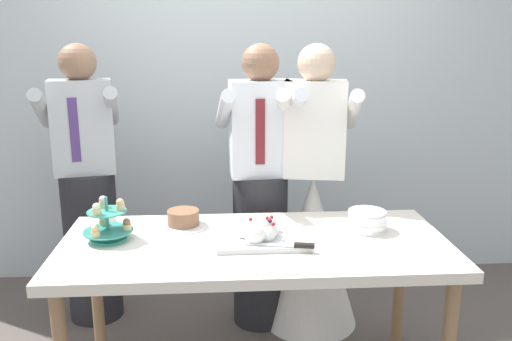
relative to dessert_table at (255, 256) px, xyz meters
name	(u,v)px	position (x,y,z in m)	size (l,w,h in m)	color
rear_wall	(242,73)	(0.00, 1.40, 0.75)	(5.20, 0.10, 2.90)	silver
dessert_table	(255,256)	(0.00, 0.00, 0.00)	(1.80, 0.80, 0.78)	silver
cupcake_stand	(108,224)	(-0.68, 0.06, 0.15)	(0.23, 0.23, 0.21)	teal
main_cake_tray	(261,233)	(0.03, -0.01, 0.11)	(0.43, 0.32, 0.13)	silver
plate_stack	(367,220)	(0.56, 0.11, 0.12)	(0.19, 0.19, 0.10)	white
round_cake	(183,219)	(-0.34, 0.22, 0.11)	(0.24, 0.24, 0.08)	white
person_groom	(260,204)	(0.07, 0.65, 0.05)	(0.49, 0.52, 1.66)	#232328
person_bride	(312,231)	(0.38, 0.62, -0.12)	(0.56, 0.56, 1.66)	white
person_guest	(88,201)	(-0.94, 0.78, 0.05)	(0.54, 0.56, 1.66)	#232328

